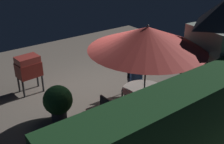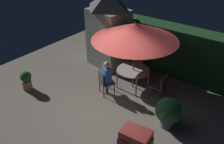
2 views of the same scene
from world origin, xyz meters
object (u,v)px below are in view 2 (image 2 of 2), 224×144
Objects in this scene: chair_toward_hedge at (161,85)px; potted_plant_by_grill at (26,80)px; garden_shed at (109,29)px; person_in_blue at (107,74)px; bbq_grill at (135,143)px; patio_umbrella at (135,32)px; potted_plant_by_shed at (168,111)px; patio_table at (133,71)px; chair_far_side at (105,81)px; chair_near_shed at (140,60)px; person_in_red at (140,55)px.

chair_toward_hedge is 4.78m from potted_plant_by_grill.
garden_shed is 4.23× the size of potted_plant_by_grill.
bbq_grill is at bearing -39.82° from person_in_blue.
bbq_grill is 3.15m from chair_toward_hedge.
bbq_grill is at bearing -56.04° from patio_umbrella.
potted_plant_by_shed is 5.12m from potted_plant_by_grill.
chair_toward_hedge is (1.12, -0.00, -0.15)m from patio_table.
chair_far_side is 0.28m from person_in_blue.
potted_plant_by_grill is at bearing 174.05° from bbq_grill.
chair_toward_hedge is at bearing -0.20° from patio_umbrella.
chair_toward_hedge is (1.67, 0.97, 0.00)m from chair_far_side.
patio_umbrella is (0.00, -0.00, 1.50)m from patio_table.
patio_table is 1.13m from chair_far_side.
patio_table is 1.23m from chair_near_shed.
person_in_red is at bearing 86.61° from person_in_blue.
chair_far_side is at bearing -55.57° from garden_shed.
potted_plant_by_grill is 0.59× the size of person_in_red.
chair_far_side is at bearing 141.66° from bbq_grill.
chair_near_shed is at bearing 10.08° from garden_shed.
chair_far_side is 2.85m from potted_plant_by_grill.
person_in_red reaches higher than chair_near_shed.
chair_near_shed is (-0.42, 1.15, -1.65)m from patio_umbrella.
chair_far_side is at bearing -94.43° from person_in_red.
bbq_grill reaches higher than chair_toward_hedge.
patio_umbrella is 2.81m from potted_plant_by_shed.
patio_umbrella is 4.25m from potted_plant_by_grill.
chair_near_shed is 2.06m from person_in_blue.
chair_toward_hedge is at bearing 30.17° from chair_far_side.
bbq_grill is 1.33× the size of chair_toward_hedge.
person_in_red reaches higher than chair_far_side.
person_in_red is at bearing 85.57° from chair_far_side.
garden_shed is 3.47× the size of chair_toward_hedge.
person_in_red is (-0.39, 1.07, -1.39)m from patio_umbrella.
chair_near_shed is (-2.44, 4.15, -0.33)m from bbq_grill.
potted_plant_by_shed is (1.98, -1.15, -0.13)m from patio_table.
potted_plant_by_grill is (-4.08, -2.48, -0.12)m from chair_toward_hedge.
potted_plant_by_shed is 2.51m from person_in_blue.
patio_table is at bearing 60.79° from person_in_blue.
person_in_blue reaches higher than potted_plant_by_shed.
potted_plant_by_grill is at bearing -148.69° from chair_toward_hedge.
garden_shed is 1.79m from chair_near_shed.
patio_table is 0.94× the size of person_in_blue.
chair_near_shed is 3.32m from potted_plant_by_shed.
person_in_blue is (-0.12, -1.97, 0.00)m from person_in_red.
patio_umbrella is 2.05m from chair_near_shed.
patio_umbrella is 3.29× the size of chair_far_side.
potted_plant_by_shed is at bearing -5.77° from person_in_blue.
bbq_grill is at bearing -59.38° from person_in_red.
chair_far_side is at bearing 176.01° from potted_plant_by_shed.
garden_shed is at bearing 151.74° from potted_plant_by_shed.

